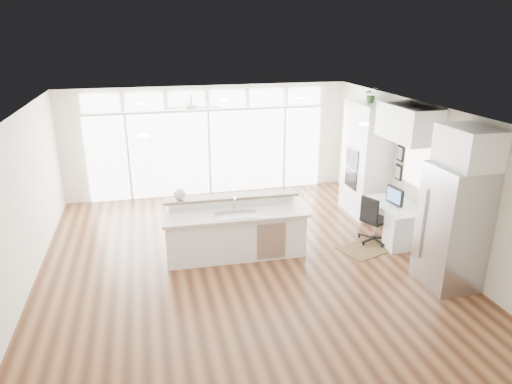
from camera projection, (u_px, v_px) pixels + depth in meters
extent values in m
cube|color=#452615|center=(243.00, 266.00, 8.10)|extent=(7.00, 8.00, 0.02)
cube|color=silver|center=(242.00, 114.00, 7.19)|extent=(7.00, 8.00, 0.02)
cube|color=silver|center=(208.00, 141.00, 11.30)|extent=(7.00, 0.04, 2.70)
cube|color=silver|center=(340.00, 345.00, 3.99)|extent=(7.00, 0.04, 2.70)
cube|color=silver|center=(16.00, 213.00, 6.85)|extent=(0.04, 8.00, 2.70)
cube|color=silver|center=(427.00, 179.00, 8.43)|extent=(0.04, 8.00, 2.70)
cube|color=white|center=(209.00, 153.00, 11.35)|extent=(5.80, 0.06, 2.08)
cube|color=white|center=(207.00, 99.00, 10.90)|extent=(5.90, 0.06, 0.40)
cube|color=white|center=(418.00, 164.00, 8.63)|extent=(0.04, 0.85, 0.85)
cube|color=silver|center=(191.00, 103.00, 9.71)|extent=(1.16, 1.16, 0.32)
cube|color=white|center=(239.00, 113.00, 7.38)|extent=(3.40, 3.00, 0.02)
cube|color=white|center=(366.00, 160.00, 10.04)|extent=(0.64, 1.20, 2.50)
cube|color=white|center=(396.00, 222.00, 8.95)|extent=(0.72, 1.30, 0.76)
cube|color=white|center=(409.00, 123.00, 8.29)|extent=(0.64, 1.30, 0.64)
cube|color=#ADADB1|center=(452.00, 227.00, 7.23)|extent=(0.76, 0.90, 2.00)
cube|color=white|center=(469.00, 147.00, 6.80)|extent=(0.64, 0.90, 0.60)
cube|color=black|center=(400.00, 163.00, 9.25)|extent=(0.06, 0.22, 0.80)
cube|color=white|center=(236.00, 230.00, 8.27)|extent=(2.64, 1.07, 1.04)
cube|color=#362311|center=(365.00, 249.00, 8.70)|extent=(1.12, 0.95, 0.01)
cube|color=black|center=(375.00, 219.00, 8.86)|extent=(0.64, 0.62, 0.95)
sphere|color=silver|center=(180.00, 194.00, 8.24)|extent=(0.24, 0.24, 0.21)
cube|color=black|center=(395.00, 196.00, 8.74)|extent=(0.15, 0.46, 0.38)
cube|color=white|center=(386.00, 205.00, 8.76)|extent=(0.15, 0.32, 0.02)
imported|color=#38622A|center=(371.00, 96.00, 9.57)|extent=(0.31, 0.34, 0.25)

